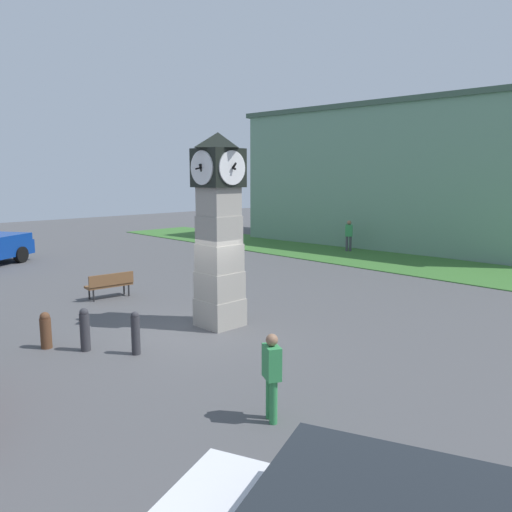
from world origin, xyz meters
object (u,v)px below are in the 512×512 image
(bollard_near_tower, at_px, (46,330))
(pedestrian_crossing_lot, at_px, (272,372))
(clock_tower, at_px, (219,229))
(pedestrian_near_bench, at_px, (349,234))
(bollard_mid_row, at_px, (85,329))
(bench, at_px, (110,284))
(bollard_far_row, at_px, (136,333))

(bollard_near_tower, bearing_deg, pedestrian_crossing_lot, 11.33)
(clock_tower, xyz_separation_m, pedestrian_near_bench, (-5.68, 14.33, -1.74))
(bollard_mid_row, bearing_deg, pedestrian_crossing_lot, 6.97)
(bench, bearing_deg, bollard_near_tower, -45.59)
(bollard_far_row, bearing_deg, bollard_mid_row, -145.49)
(bollard_far_row, height_order, pedestrian_crossing_lot, pedestrian_crossing_lot)
(bollard_near_tower, bearing_deg, bollard_mid_row, 35.54)
(bollard_far_row, bearing_deg, pedestrian_near_bench, 109.33)
(bollard_far_row, bearing_deg, pedestrian_crossing_lot, -0.73)
(bollard_near_tower, distance_m, bollard_far_row, 2.38)
(bollard_near_tower, relative_size, bench, 0.56)
(bollard_far_row, distance_m, bench, 6.00)
(bollard_far_row, distance_m, pedestrian_near_bench, 18.35)
(clock_tower, distance_m, pedestrian_near_bench, 15.52)
(bollard_near_tower, distance_m, pedestrian_near_bench, 19.13)
(bollard_near_tower, bearing_deg, bollard_far_row, 34.97)
(bollard_near_tower, relative_size, pedestrian_crossing_lot, 0.58)
(bollard_near_tower, relative_size, bollard_far_row, 0.87)
(bollard_near_tower, xyz_separation_m, bollard_far_row, (1.95, 1.36, 0.07))
(bollard_near_tower, height_order, pedestrian_near_bench, pedestrian_near_bench)
(clock_tower, distance_m, bollard_mid_row, 4.39)
(clock_tower, height_order, bollard_near_tower, clock_tower)
(bench, distance_m, pedestrian_near_bench, 15.02)
(clock_tower, height_order, bollard_far_row, clock_tower)
(clock_tower, relative_size, bollard_far_row, 5.11)
(bench, relative_size, pedestrian_crossing_lot, 1.04)
(bollard_far_row, height_order, pedestrian_near_bench, pedestrian_near_bench)
(clock_tower, bearing_deg, bollard_far_row, -82.45)
(bench, bearing_deg, clock_tower, 7.38)
(clock_tower, height_order, bollard_mid_row, clock_tower)
(bollard_far_row, bearing_deg, clock_tower, 97.55)
(pedestrian_crossing_lot, bearing_deg, bollard_near_tower, -168.67)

